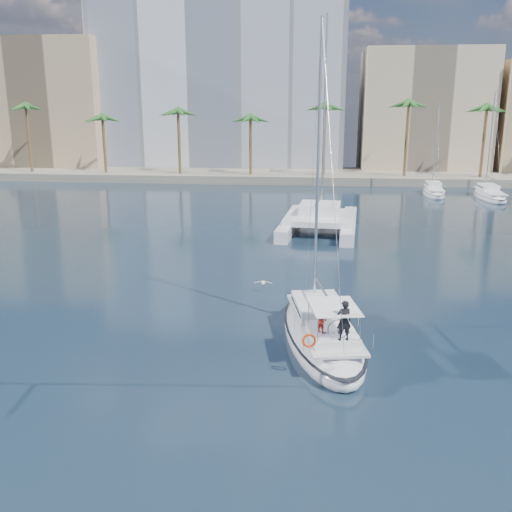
# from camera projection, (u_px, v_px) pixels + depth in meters

# --- Properties ---
(ground) EXTENTS (160.00, 160.00, 0.00)m
(ground) POSITION_uv_depth(u_px,v_px,m) (233.00, 321.00, 31.40)
(ground) COLOR black
(ground) RESTS_ON ground
(quay) EXTENTS (120.00, 14.00, 1.20)m
(quay) POSITION_uv_depth(u_px,v_px,m) (286.00, 175.00, 89.86)
(quay) COLOR gray
(quay) RESTS_ON ground
(building_modern) EXTENTS (42.00, 16.00, 28.00)m
(building_modern) POSITION_uv_depth(u_px,v_px,m) (222.00, 89.00, 99.06)
(building_modern) COLOR white
(building_modern) RESTS_ON ground
(building_tan_left) EXTENTS (22.00, 14.00, 22.00)m
(building_tan_left) POSITION_uv_depth(u_px,v_px,m) (48.00, 107.00, 98.86)
(building_tan_left) COLOR tan
(building_tan_left) RESTS_ON ground
(building_beige) EXTENTS (20.00, 14.00, 20.00)m
(building_beige) POSITION_uv_depth(u_px,v_px,m) (423.00, 113.00, 93.96)
(building_beige) COLOR beige
(building_beige) RESTS_ON ground
(palm_left) EXTENTS (3.60, 3.60, 12.30)m
(palm_left) POSITION_uv_depth(u_px,v_px,m) (63.00, 112.00, 86.75)
(palm_left) COLOR brown
(palm_left) RESTS_ON ground
(palm_centre) EXTENTS (3.60, 3.60, 12.30)m
(palm_centre) POSITION_uv_depth(u_px,v_px,m) (286.00, 113.00, 83.50)
(palm_centre) COLOR brown
(palm_centre) RESTS_ON ground
(main_sloop) EXTENTS (5.46, 11.51, 16.42)m
(main_sloop) POSITION_uv_depth(u_px,v_px,m) (322.00, 333.00, 28.46)
(main_sloop) COLOR white
(main_sloop) RESTS_ON ground
(catamaran) EXTENTS (7.86, 14.00, 19.48)m
(catamaran) POSITION_uv_depth(u_px,v_px,m) (320.00, 218.00, 53.78)
(catamaran) COLOR white
(catamaran) RESTS_ON ground
(seagull) EXTENTS (1.16, 0.50, 0.21)m
(seagull) POSITION_uv_depth(u_px,v_px,m) (263.00, 282.00, 36.03)
(seagull) COLOR silver
(seagull) RESTS_ON ground
(moored_yacht_a) EXTENTS (3.37, 9.52, 11.90)m
(moored_yacht_a) POSITION_uv_depth(u_px,v_px,m) (433.00, 195.00, 74.65)
(moored_yacht_a) COLOR white
(moored_yacht_a) RESTS_ON ground
(moored_yacht_b) EXTENTS (3.32, 10.83, 13.72)m
(moored_yacht_b) POSITION_uv_depth(u_px,v_px,m) (489.00, 198.00, 72.10)
(moored_yacht_b) COLOR white
(moored_yacht_b) RESTS_ON ground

